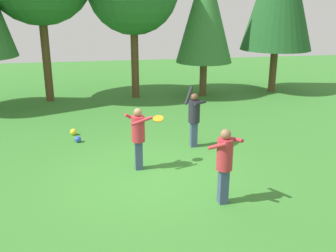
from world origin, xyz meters
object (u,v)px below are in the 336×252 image
frisbee (158,119)px  ball_blue (78,139)px  person_thrower (194,115)px  person_catcher (138,134)px  tree_right (205,11)px  person_bystander (224,160)px  ball_yellow (73,132)px

frisbee → ball_blue: frisbee is taller
person_thrower → frisbee: (-1.24, -1.12, 0.30)m
person_catcher → tree_right: 9.12m
person_catcher → tree_right: (3.81, 7.79, 2.81)m
person_bystander → tree_right: bearing=-36.9°
person_thrower → tree_right: size_ratio=0.30×
ball_blue → ball_yellow: bearing=103.6°
ball_blue → ball_yellow: (-0.17, 0.72, 0.01)m
person_thrower → ball_blue: size_ratio=9.13×
person_thrower → ball_yellow: 4.08m
tree_right → person_bystander: bearing=-102.7°
person_catcher → person_bystander: size_ratio=0.97×
person_catcher → ball_blue: size_ratio=8.29×
person_bystander → ball_yellow: person_bystander is taller
frisbee → tree_right: tree_right is taller
person_catcher → tree_right: tree_right is taller
person_bystander → frisbee: person_bystander is taller
person_bystander → frisbee: size_ratio=4.83×
person_thrower → person_bystander: 3.44m
frisbee → ball_yellow: bearing=130.1°
ball_yellow → tree_right: (5.64, 4.75, 3.67)m
person_bystander → frisbee: 2.55m
person_thrower → person_bystander: size_ratio=1.07×
ball_blue → person_catcher: bearing=-54.6°
person_thrower → ball_yellow: (-3.61, 1.70, -0.86)m
person_bystander → tree_right: (2.22, 9.88, 2.78)m
ball_yellow → person_thrower: bearing=-25.1°
person_thrower → frisbee: bearing=0.0°
person_thrower → ball_yellow: bearing=-67.4°
frisbee → ball_blue: bearing=136.4°
person_bystander → tree_right: tree_right is taller
person_bystander → tree_right: size_ratio=0.28×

